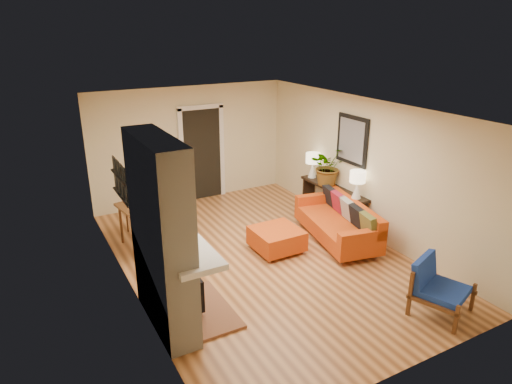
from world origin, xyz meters
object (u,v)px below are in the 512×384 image
at_px(dining_table, 149,214).
at_px(houseplant, 328,166).
at_px(sofa, 340,222).
at_px(ottoman, 277,238).
at_px(lamp_near, 357,181).
at_px(blue_chair, 436,284).
at_px(console_table, 333,194).
at_px(lamp_far, 313,162).

relative_size(dining_table, houseplant, 2.27).
relative_size(sofa, ottoman, 2.65).
xyz_separation_m(lamp_near, houseplant, (-0.01, 0.90, 0.07)).
bearing_deg(sofa, blue_chair, -96.67).
relative_size(dining_table, lamp_near, 3.38).
relative_size(console_table, houseplant, 2.30).
relative_size(dining_table, console_table, 0.99).
distance_m(sofa, console_table, 0.91).
bearing_deg(blue_chair, houseplant, 78.67).
height_order(console_table, lamp_far, lamp_far).
height_order(ottoman, lamp_near, lamp_near).
bearing_deg(lamp_far, blue_chair, -99.97).
xyz_separation_m(dining_table, lamp_far, (3.64, 0.10, 0.43)).
xyz_separation_m(blue_chair, lamp_near, (0.70, 2.55, 0.64)).
distance_m(sofa, blue_chair, 2.48).
bearing_deg(console_table, dining_table, 169.86).
xyz_separation_m(dining_table, lamp_near, (3.64, -1.34, 0.43)).
xyz_separation_m(ottoman, blue_chair, (1.01, -2.64, 0.18)).
bearing_deg(console_table, lamp_near, -90.00).
bearing_deg(console_table, houseplant, 92.72).
height_order(lamp_far, houseplant, houseplant).
bearing_deg(dining_table, console_table, -10.14).
height_order(ottoman, houseplant, houseplant).
xyz_separation_m(blue_chair, lamp_far, (0.70, 3.99, 0.64)).
bearing_deg(console_table, sofa, -118.00).
relative_size(ottoman, console_table, 0.44).
height_order(blue_chair, houseplant, houseplant).
xyz_separation_m(sofa, ottoman, (-1.30, 0.17, -0.11)).
relative_size(lamp_near, houseplant, 0.67).
height_order(sofa, houseplant, houseplant).
height_order(dining_table, console_table, dining_table).
distance_m(dining_table, console_table, 3.70).
bearing_deg(blue_chair, sofa, 83.33).
bearing_deg(blue_chair, lamp_far, 80.03).
distance_m(dining_table, lamp_far, 3.67).
xyz_separation_m(sofa, houseplant, (0.40, 0.99, 0.78)).
distance_m(sofa, dining_table, 3.54).
relative_size(sofa, houseplant, 2.68).
distance_m(ottoman, blue_chair, 2.83).
xyz_separation_m(dining_table, houseplant, (3.63, -0.44, 0.50)).
bearing_deg(dining_table, lamp_far, 1.55).
height_order(ottoman, blue_chair, blue_chair).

